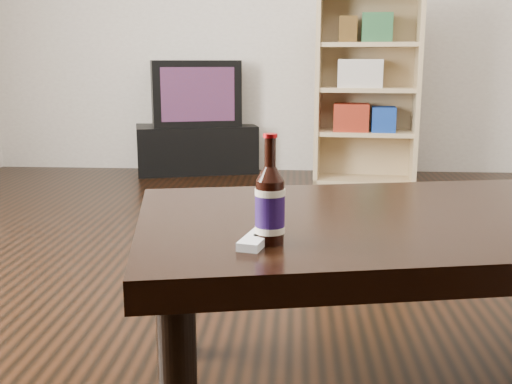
# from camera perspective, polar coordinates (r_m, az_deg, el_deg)

# --- Properties ---
(floor) EXTENTS (5.00, 6.00, 0.01)m
(floor) POSITION_cam_1_polar(r_m,az_deg,el_deg) (2.20, 1.99, -12.01)
(floor) COLOR black
(floor) RESTS_ON ground
(wall_back) EXTENTS (5.00, 0.02, 2.70)m
(wall_back) POSITION_cam_1_polar(r_m,az_deg,el_deg) (5.03, 3.31, 17.44)
(wall_back) COLOR beige
(wall_back) RESTS_ON ground
(tv_stand) EXTENTS (1.06, 0.72, 0.39)m
(tv_stand) POSITION_cam_1_polar(r_m,az_deg,el_deg) (5.01, -5.70, 4.16)
(tv_stand) COLOR black
(tv_stand) RESTS_ON floor
(tv) EXTENTS (0.79, 0.60, 0.52)m
(tv) POSITION_cam_1_polar(r_m,az_deg,el_deg) (4.96, -5.82, 9.36)
(tv) COLOR black
(tv) RESTS_ON tv_stand
(bookshelf) EXTENTS (0.78, 0.41, 1.39)m
(bookshelf) POSITION_cam_1_polar(r_m,az_deg,el_deg) (4.59, 10.41, 9.94)
(bookshelf) COLOR tan
(bookshelf) RESTS_ON floor
(coffee_table) EXTENTS (1.50, 1.05, 0.51)m
(coffee_table) POSITION_cam_1_polar(r_m,az_deg,el_deg) (1.61, 14.01, -4.39)
(coffee_table) COLOR black
(coffee_table) RESTS_ON floor
(beer_bottle) EXTENTS (0.09, 0.09, 0.24)m
(beer_bottle) POSITION_cam_1_polar(r_m,az_deg,el_deg) (1.28, 1.34, -1.27)
(beer_bottle) COLOR black
(beer_bottle) RESTS_ON coffee_table
(remote) EXTENTS (0.09, 0.17, 0.02)m
(remote) POSITION_cam_1_polar(r_m,az_deg,el_deg) (1.31, 0.25, -4.34)
(remote) COLOR silver
(remote) RESTS_ON coffee_table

